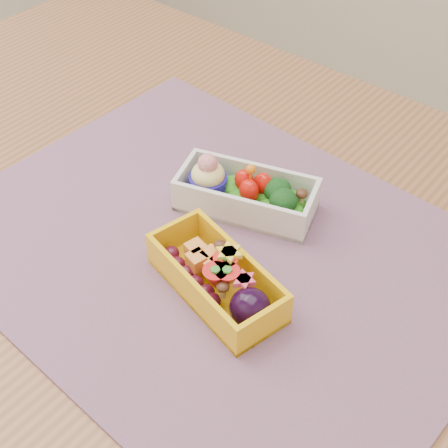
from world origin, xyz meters
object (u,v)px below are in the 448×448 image
Objects in this scene: bento_white at (246,194)px; placemat at (216,249)px; bento_yellow at (218,279)px; table at (198,289)px.

placemat is at bearing -96.34° from bento_white.
placemat is 3.37× the size of bento_white.
bento_yellow is at bearing -47.71° from placemat.
bento_white reaches higher than table.
placemat is at bearing 145.82° from bento_yellow.
bento_white is 0.13m from bento_yellow.
table is 0.14m from bento_white.
bento_white is at bearing 129.71° from bento_yellow.
placemat is 0.08m from bento_white.
table is at bearing 167.65° from placemat.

